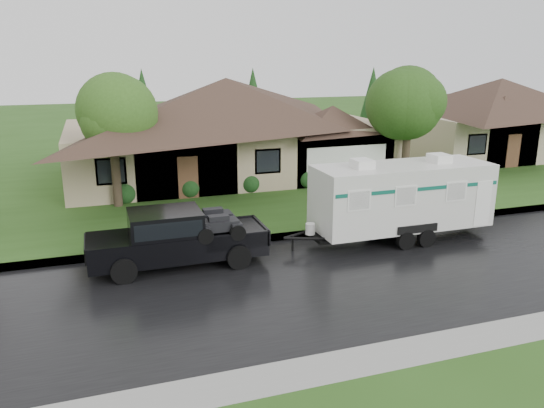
# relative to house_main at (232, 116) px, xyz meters

# --- Properties ---
(ground) EXTENTS (140.00, 140.00, 0.00)m
(ground) POSITION_rel_house_main_xyz_m (-2.29, -13.84, -3.59)
(ground) COLOR #294F18
(ground) RESTS_ON ground
(road) EXTENTS (140.00, 8.00, 0.01)m
(road) POSITION_rel_house_main_xyz_m (-2.29, -15.84, -3.59)
(road) COLOR black
(road) RESTS_ON ground
(curb) EXTENTS (140.00, 0.50, 0.15)m
(curb) POSITION_rel_house_main_xyz_m (-2.29, -11.59, -3.52)
(curb) COLOR gray
(curb) RESTS_ON ground
(lawn) EXTENTS (140.00, 26.00, 0.15)m
(lawn) POSITION_rel_house_main_xyz_m (-2.29, 1.16, -3.52)
(lawn) COLOR #294F18
(lawn) RESTS_ON ground
(house_main) EXTENTS (19.44, 10.80, 6.90)m
(house_main) POSITION_rel_house_main_xyz_m (0.00, 0.00, 0.00)
(house_main) COLOR tan
(house_main) RESTS_ON lawn
(house_neighbor) EXTENTS (15.12, 9.72, 6.45)m
(house_neighbor) POSITION_rel_house_main_xyz_m (19.97, 0.50, -0.27)
(house_neighbor) COLOR tan
(house_neighbor) RESTS_ON lawn
(tree_left_green) EXTENTS (3.62, 3.62, 5.99)m
(tree_left_green) POSITION_rel_house_main_xyz_m (-6.93, -5.17, 0.72)
(tree_left_green) COLOR #382B1E
(tree_left_green) RESTS_ON lawn
(tree_right_green) EXTENTS (3.87, 3.87, 6.41)m
(tree_right_green) POSITION_rel_house_main_xyz_m (8.38, -5.41, 1.00)
(tree_right_green) COLOR #382B1E
(tree_right_green) RESTS_ON lawn
(shrub_row) EXTENTS (13.60, 1.00, 1.00)m
(shrub_row) POSITION_rel_house_main_xyz_m (-0.29, -4.54, -2.94)
(shrub_row) COLOR #143814
(shrub_row) RESTS_ON lawn
(pickup_truck) EXTENTS (5.93, 2.26, 1.98)m
(pickup_truck) POSITION_rel_house_main_xyz_m (-5.44, -13.06, -2.53)
(pickup_truck) COLOR black
(pickup_truck) RESTS_ON ground
(travel_trailer) EXTENTS (7.32, 2.57, 3.28)m
(travel_trailer) POSITION_rel_house_main_xyz_m (3.37, -13.06, -1.85)
(travel_trailer) COLOR silver
(travel_trailer) RESTS_ON ground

